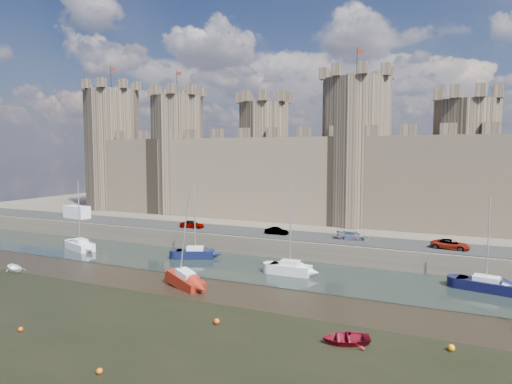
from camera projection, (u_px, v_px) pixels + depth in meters
ground at (167, 357)px, 31.54m from camera, size 160.00×160.00×0.00m
water_channel at (290, 273)px, 53.22m from camera, size 160.00×12.00×0.08m
quay at (358, 221)px, 85.64m from camera, size 160.00×60.00×2.50m
road at (316, 237)px, 62.04m from camera, size 160.00×7.00×0.10m
castle at (339, 167)px, 74.15m from camera, size 108.50×11.00×29.00m
car_0 at (192, 224)px, 69.31m from camera, size 3.86×1.85×1.27m
car_1 at (276, 231)px, 63.94m from camera, size 3.29×1.21×1.08m
car_2 at (353, 235)px, 60.27m from camera, size 4.30×2.13×1.20m
car_3 at (450, 245)px, 54.31m from camera, size 4.57×2.51×1.21m
van at (77, 212)px, 79.68m from camera, size 5.31×2.74×2.21m
sailboat_0 at (80, 245)px, 65.46m from camera, size 5.71×3.73×9.96m
sailboat_1 at (195, 253)px, 60.36m from camera, size 5.27×3.80×9.86m
sailboat_2 at (290, 268)px, 52.31m from camera, size 4.79×1.88×10.33m
sailboat_3 at (486, 284)px, 46.18m from camera, size 5.76×3.20×9.53m
sailboat_4 at (186, 280)px, 47.55m from camera, size 5.14×3.65×11.21m
dinghy_4 at (346, 339)px, 33.59m from camera, size 4.22×3.66×0.73m
dinghy_6 at (14, 268)px, 54.21m from camera, size 3.64×3.20×0.63m
buoy_0 at (21, 329)px, 35.92m from camera, size 0.38×0.38×0.38m
buoy_1 at (217, 321)px, 37.44m from camera, size 0.50×0.50×0.50m
buoy_3 at (451, 348)px, 32.38m from camera, size 0.50×0.50×0.50m
buoy_4 at (100, 371)px, 29.03m from camera, size 0.41×0.41×0.41m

